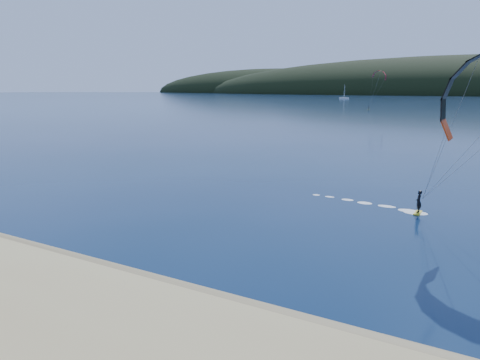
% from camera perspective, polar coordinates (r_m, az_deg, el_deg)
% --- Properties ---
extents(ground, '(1800.00, 1800.00, 0.00)m').
position_cam_1_polar(ground, '(23.41, -21.50, -15.47)').
color(ground, '#081E3C').
rests_on(ground, ground).
extents(wet_sand, '(220.00, 2.50, 0.10)m').
position_cam_1_polar(wet_sand, '(26.07, -13.58, -12.00)').
color(wet_sand, olive).
rests_on(wet_sand, ground).
extents(kitesurfer_far, '(9.15, 5.93, 16.86)m').
position_cam_1_polar(kitesurfer_far, '(221.35, 16.96, 12.08)').
color(kitesurfer_far, gold).
rests_on(kitesurfer_far, ground).
extents(sailboat, '(9.16, 5.67, 12.74)m').
position_cam_1_polar(sailboat, '(431.47, 12.87, 9.98)').
color(sailboat, white).
rests_on(sailboat, ground).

